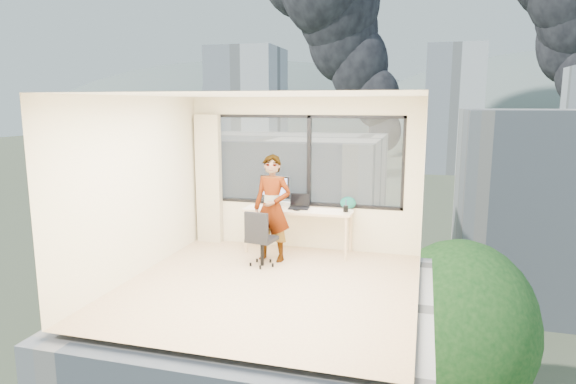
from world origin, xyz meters
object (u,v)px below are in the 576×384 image
(game_console, at_px, (290,203))
(handbag, at_px, (348,203))
(person, at_px, (272,208))
(chair, at_px, (262,237))
(monitor, at_px, (275,191))
(laptop, at_px, (299,202))
(desk, at_px, (298,230))

(game_console, bearing_deg, handbag, -2.52)
(person, distance_m, handbag, 1.33)
(person, bearing_deg, chair, -95.99)
(chair, bearing_deg, monitor, 102.80)
(person, xyz_separation_m, monitor, (-0.13, 0.59, 0.17))
(chair, height_order, person, person)
(monitor, bearing_deg, handbag, 17.86)
(laptop, xyz_separation_m, handbag, (0.80, 0.21, -0.01))
(handbag, bearing_deg, chair, -154.20)
(person, distance_m, monitor, 0.63)
(monitor, bearing_deg, chair, -75.35)
(desk, distance_m, laptop, 0.48)
(laptop, bearing_deg, handbag, 10.11)
(desk, distance_m, handbag, 0.96)
(desk, bearing_deg, laptop, 90.45)
(game_console, bearing_deg, laptop, -48.48)
(laptop, relative_size, handbag, 1.34)
(game_console, relative_size, laptop, 0.89)
(desk, height_order, laptop, laptop)
(laptop, bearing_deg, chair, -117.36)
(desk, relative_size, game_console, 5.68)
(chair, distance_m, laptop, 1.02)
(chair, height_order, monitor, monitor)
(laptop, distance_m, handbag, 0.83)
(game_console, relative_size, handbag, 1.20)
(desk, xyz_separation_m, person, (-0.30, -0.52, 0.48))
(handbag, bearing_deg, monitor, 170.63)
(chair, height_order, game_console, chair)
(monitor, xyz_separation_m, laptop, (0.43, -0.05, -0.16))
(handbag, bearing_deg, person, -162.51)
(handbag, bearing_deg, laptop, 177.73)
(chair, height_order, laptop, laptop)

